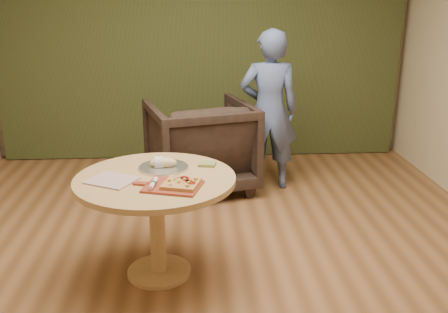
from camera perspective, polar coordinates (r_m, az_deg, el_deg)
room_shell at (r=3.17m, az=-1.66°, el=8.26°), size 5.04×6.04×2.84m
curtain at (r=6.05m, az=-2.72°, el=12.93°), size 4.80×0.14×2.78m
pedestal_table at (r=3.49m, az=-7.79°, el=-4.48°), size 1.11×1.11×0.75m
pizza_paddle at (r=3.24m, az=-6.04°, el=-3.40°), size 0.47×0.37×0.01m
flatbread_pizza at (r=3.23m, az=-4.85°, el=-3.07°), size 0.27×0.27×0.04m
cutlery_roll at (r=3.24m, az=-8.08°, el=-3.07°), size 0.05×0.20×0.03m
newspaper at (r=3.42m, az=-12.69°, el=-2.68°), size 0.38×0.36×0.01m
serving_tray at (r=3.60m, az=-6.93°, el=-1.25°), size 0.36×0.36×0.02m
bread_roll at (r=3.59m, az=-7.09°, el=-0.70°), size 0.19×0.09×0.09m
green_packet at (r=3.64m, az=-1.94°, el=-0.87°), size 0.14×0.12×0.02m
armchair at (r=5.10m, az=-2.76°, el=1.77°), size 1.20×1.16×1.02m
person_standing at (r=5.09m, az=5.15°, el=5.22°), size 0.61×0.42×1.63m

